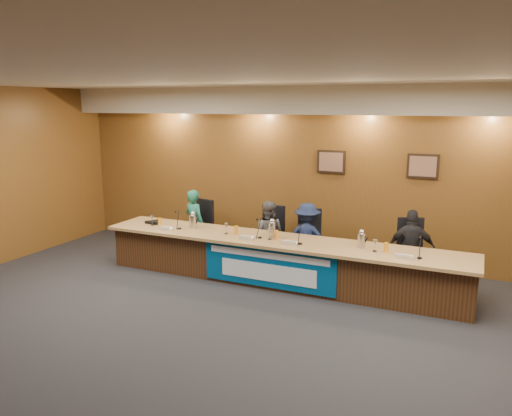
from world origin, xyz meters
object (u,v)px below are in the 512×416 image
at_px(office_chair_a, 198,231).
at_px(office_chair_b, 270,240).
at_px(panelist_d, 411,249).
at_px(panelist_a, 195,223).
at_px(panelist_b, 268,234).
at_px(dais_body, 278,262).
at_px(carafe_right, 361,241).
at_px(speakerphone, 154,222).
at_px(carafe_left, 193,222).
at_px(carafe_mid, 272,230).
at_px(office_chair_d, 412,257).
at_px(panelist_c, 307,238).
at_px(banner, 268,268).
at_px(office_chair_c, 309,244).

distance_m(office_chair_a, office_chair_b, 1.52).
height_order(panelist_d, office_chair_b, panelist_d).
relative_size(panelist_a, panelist_b, 1.08).
relative_size(dais_body, office_chair_a, 12.50).
height_order(carafe_right, speakerphone, carafe_right).
bearing_deg(carafe_left, panelist_d, 10.50).
relative_size(panelist_b, office_chair_b, 2.52).
xyz_separation_m(office_chair_b, carafe_mid, (0.36, -0.76, 0.40)).
bearing_deg(speakerphone, carafe_left, -0.83).
bearing_deg(carafe_right, office_chair_b, 157.43).
height_order(panelist_b, office_chair_d, panelist_b).
bearing_deg(speakerphone, office_chair_b, 20.84).
distance_m(panelist_a, panelist_c, 2.26).
height_order(panelist_b, carafe_right, panelist_b).
distance_m(carafe_left, carafe_right, 2.95).
relative_size(dais_body, office_chair_d, 12.50).
xyz_separation_m(panelist_a, office_chair_b, (1.52, 0.10, -0.17)).
relative_size(panelist_c, panelist_d, 0.97).
bearing_deg(panelist_c, office_chair_b, -13.14).
bearing_deg(banner, office_chair_b, 111.48).
distance_m(panelist_c, office_chair_c, 0.17).
distance_m(dais_body, panelist_d, 2.13).
bearing_deg(panelist_a, office_chair_b, -157.21).
bearing_deg(panelist_a, panelist_b, -160.98).
relative_size(office_chair_d, carafe_mid, 1.92).
xyz_separation_m(panelist_b, panelist_d, (2.47, 0.00, 0.03)).
bearing_deg(office_chair_a, banner, -16.97).
bearing_deg(banner, office_chair_a, 149.17).
distance_m(panelist_c, carafe_right, 1.28).
height_order(panelist_b, office_chair_c, panelist_b).
xyz_separation_m(panelist_b, panelist_c, (0.74, 0.00, 0.01)).
relative_size(banner, carafe_left, 9.31).
bearing_deg(carafe_mid, carafe_right, 0.15).
height_order(office_chair_b, carafe_mid, carafe_mid).
xyz_separation_m(panelist_a, panelist_d, (3.99, 0.00, -0.02)).
distance_m(banner, panelist_d, 2.29).
bearing_deg(panelist_d, speakerphone, -2.57).
xyz_separation_m(panelist_d, office_chair_a, (-3.99, 0.10, -0.15)).
xyz_separation_m(panelist_b, speakerphone, (-1.99, -0.66, 0.17)).
relative_size(banner, speakerphone, 6.88).
xyz_separation_m(office_chair_d, carafe_left, (-3.61, -0.77, 0.39)).
height_order(panelist_a, office_chair_a, panelist_a).
bearing_deg(panelist_c, carafe_left, 14.23).
distance_m(banner, office_chair_b, 1.28).
relative_size(panelist_a, carafe_right, 5.83).
distance_m(banner, office_chair_c, 1.22).
bearing_deg(office_chair_a, panelist_a, -76.14).
bearing_deg(carafe_mid, panelist_c, 60.08).
height_order(panelist_c, panelist_d, panelist_d).
relative_size(panelist_c, carafe_right, 5.51).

